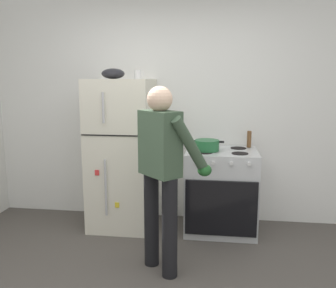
# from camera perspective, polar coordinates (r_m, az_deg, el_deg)

# --- Properties ---
(kitchen_wall_back) EXTENTS (6.00, 0.10, 2.70)m
(kitchen_wall_back) POSITION_cam_1_polar(r_m,az_deg,el_deg) (4.25, 0.88, 6.16)
(kitchen_wall_back) COLOR white
(kitchen_wall_back) RESTS_ON ground
(refrigerator) EXTENTS (0.68, 0.72, 1.65)m
(refrigerator) POSITION_cam_1_polar(r_m,az_deg,el_deg) (4.05, -7.25, -1.60)
(refrigerator) COLOR silver
(refrigerator) RESTS_ON ground
(stove_range) EXTENTS (0.76, 0.67, 0.90)m
(stove_range) POSITION_cam_1_polar(r_m,az_deg,el_deg) (4.01, 8.34, -7.37)
(stove_range) COLOR silver
(stove_range) RESTS_ON ground
(person_cook) EXTENTS (0.63, 0.66, 1.60)m
(person_cook) POSITION_cam_1_polar(r_m,az_deg,el_deg) (3.03, -0.81, -3.20)
(person_cook) COLOR black
(person_cook) RESTS_ON ground
(red_pot) EXTENTS (0.36, 0.26, 0.11)m
(red_pot) POSITION_cam_1_polar(r_m,az_deg,el_deg) (3.85, 6.16, -0.19)
(red_pot) COLOR #236638
(red_pot) RESTS_ON stove_range
(coffee_mug) EXTENTS (0.11, 0.08, 0.10)m
(coffee_mug) POSITION_cam_1_polar(r_m,az_deg,el_deg) (3.97, -4.76, 10.90)
(coffee_mug) COLOR silver
(coffee_mug) RESTS_ON refrigerator
(pepper_mill) EXTENTS (0.05, 0.05, 0.18)m
(pepper_mill) POSITION_cam_1_polar(r_m,az_deg,el_deg) (4.10, 12.70, 0.75)
(pepper_mill) COLOR brown
(pepper_mill) RESTS_ON stove_range
(mixing_bowl) EXTENTS (0.25, 0.25, 0.11)m
(mixing_bowl) POSITION_cam_1_polar(r_m,az_deg,el_deg) (3.99, -8.67, 10.93)
(mixing_bowl) COLOR black
(mixing_bowl) RESTS_ON refrigerator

